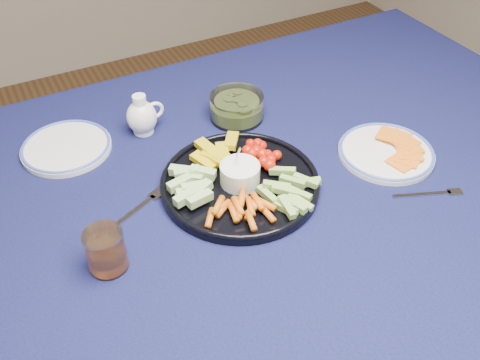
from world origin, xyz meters
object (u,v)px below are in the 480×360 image
creamer_pitcher (142,116)px  juice_tumbler (106,252)px  pickle_bowl (237,108)px  dining_table (251,212)px  crudite_platter (239,181)px  side_plate_extra (66,147)px  cheese_plate (386,151)px

creamer_pitcher → juice_tumbler: 0.40m
pickle_bowl → dining_table: bearing=-110.1°
crudite_platter → side_plate_extra: (-0.28, 0.29, -0.01)m
pickle_bowl → creamer_pitcher: bearing=166.9°
creamer_pitcher → side_plate_extra: bearing=175.6°
creamer_pitcher → cheese_plate: creamer_pitcher is taller
dining_table → side_plate_extra: size_ratio=8.49×
dining_table → juice_tumbler: bearing=-166.3°
pickle_bowl → juice_tumbler: bearing=-143.6°
juice_tumbler → side_plate_extra: 0.37m
side_plate_extra → juice_tumbler: bearing=-92.5°
cheese_plate → side_plate_extra: size_ratio=1.06×
crudite_platter → pickle_bowl: crudite_platter is taller
dining_table → pickle_bowl: pickle_bowl is taller
pickle_bowl → cheese_plate: (0.22, -0.28, -0.02)m
juice_tumbler → side_plate_extra: size_ratio=0.41×
crudite_platter → side_plate_extra: 0.40m
creamer_pitcher → cheese_plate: (0.44, -0.33, -0.03)m
dining_table → crudite_platter: crudite_platter is taller
dining_table → crudite_platter: bearing=-172.4°
cheese_plate → juice_tumbler: (-0.63, -0.02, 0.02)m
juice_tumbler → side_plate_extra: juice_tumbler is taller
pickle_bowl → side_plate_extra: bearing=170.8°
crudite_platter → side_plate_extra: bearing=134.2°
dining_table → side_plate_extra: side_plate_extra is taller
pickle_bowl → crudite_platter: bearing=-116.4°
juice_tumbler → pickle_bowl: bearing=36.4°
dining_table → cheese_plate: cheese_plate is taller
creamer_pitcher → cheese_plate: bearing=-36.9°
crudite_platter → side_plate_extra: size_ratio=1.65×
crudite_platter → cheese_plate: (0.33, -0.05, -0.01)m
creamer_pitcher → side_plate_extra: size_ratio=0.49×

